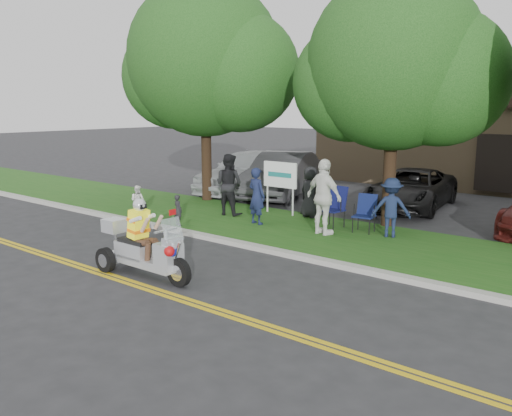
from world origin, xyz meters
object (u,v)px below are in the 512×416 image
Objects in this scene: spectator_adult_right at (324,197)px; parked_car_mid at (411,189)px; spectator_adult_mid at (229,184)px; lawn_chair_a at (366,211)px; trike_scooter at (142,249)px; spectator_adult_left at (257,196)px; lawn_chair_b at (335,204)px; parked_car_left at (282,175)px; parked_car_far_left at (248,171)px.

spectator_adult_right is 5.48m from parked_car_mid.
spectator_adult_mid is at bearing 7.45° from spectator_adult_right.
spectator_adult_right is at bearing -98.76° from parked_car_mid.
lawn_chair_a is at bearing -111.70° from spectator_adult_right.
parked_car_mid is (3.79, 5.10, -0.39)m from spectator_adult_mid.
trike_scooter is 6.08m from spectator_adult_mid.
spectator_adult_left is at bearing 101.24° from trike_scooter.
trike_scooter is at bearing 109.64° from spectator_adult_left.
parked_car_left is (-4.50, 3.59, 0.10)m from lawn_chair_b.
spectator_adult_left is 6.14m from parked_car_far_left.
parked_car_left reaches higher than lawn_chair_a.
lawn_chair_a is at bearing -150.35° from spectator_adult_left.
spectator_adult_right is at bearing -168.59° from spectator_adult_left.
parked_car_left reaches higher than trike_scooter.
parked_car_mid is at bearing 89.59° from lawn_chair_a.
parked_car_left is (-1.04, 4.22, -0.21)m from spectator_adult_mid.
spectator_adult_left reaches higher than lawn_chair_b.
parked_car_mid is (2.27, 5.59, -0.25)m from spectator_adult_left.
lawn_chair_b reaches higher than lawn_chair_a.
lawn_chair_a is 1.31m from spectator_adult_right.
parked_car_far_left reaches higher than lawn_chair_a.
lawn_chair_a is 0.62× the size of spectator_adult_left.
trike_scooter is 0.48× the size of parked_car_left.
spectator_adult_right reaches higher than parked_car_far_left.
parked_car_mid is (-0.62, 4.45, -0.01)m from lawn_chair_a.
spectator_adult_right reaches higher than parked_car_left.
trike_scooter is 10.86m from parked_car_far_left.
spectator_adult_left is 0.31× the size of parked_car_far_left.
parked_car_far_left is at bearing -178.66° from parked_car_mid.
trike_scooter is 1.52× the size of spectator_adult_left.
lawn_chair_a is at bearing 72.81° from trike_scooter.
spectator_adult_mid is (-4.41, -0.65, 0.38)m from lawn_chair_a.
parked_car_far_left is (-4.12, 4.55, -0.03)m from spectator_adult_left.
spectator_adult_left is at bearing -120.04° from parked_car_mid.
parked_car_left is at bearing -177.53° from parked_car_mid.
spectator_adult_right reaches higher than lawn_chair_a.
spectator_adult_left reaches higher than parked_car_left.
lawn_chair_b is at bearing -102.19° from parked_car_mid.
lawn_chair_a is 7.81m from parked_car_far_left.
lawn_chair_a is at bearing -50.99° from parked_car_left.
spectator_adult_mid is at bearing 114.53° from trike_scooter.
spectator_adult_right is (2.19, 0.12, 0.19)m from spectator_adult_left.
spectator_adult_mid is 4.35m from parked_car_left.
spectator_adult_mid reaches higher than lawn_chair_b.
parked_car_left is at bearing 138.49° from lawn_chair_a.
spectator_adult_right reaches higher than trike_scooter.
lawn_chair_b is at bearing -62.59° from spectator_adult_right.
spectator_adult_mid is 0.36× the size of parked_car_far_left.
spectator_adult_left reaches higher than lawn_chair_a.
parked_car_far_left reaches higher than parked_car_mid.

